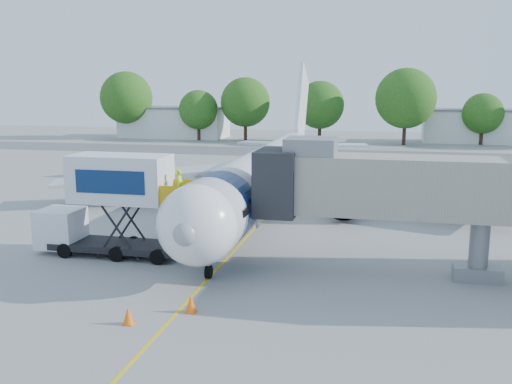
% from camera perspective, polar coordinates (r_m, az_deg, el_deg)
% --- Properties ---
extents(ground, '(160.00, 160.00, 0.00)m').
position_cam_1_polar(ground, '(36.50, -0.29, -3.79)').
color(ground, '#999996').
rests_on(ground, ground).
extents(guidance_line, '(0.15, 70.00, 0.01)m').
position_cam_1_polar(guidance_line, '(36.50, -0.29, -3.78)').
color(guidance_line, yellow).
rests_on(guidance_line, ground).
extents(taxiway_strip, '(120.00, 10.00, 0.01)m').
position_cam_1_polar(taxiway_strip, '(77.39, 6.73, 3.86)').
color(taxiway_strip, '#59595B').
rests_on(taxiway_strip, ground).
extents(aircraft, '(34.17, 37.73, 11.35)m').
position_cam_1_polar(aircraft, '(39.85, 1.04, 1.77)').
color(aircraft, white).
rests_on(aircraft, ground).
extents(jet_bridge, '(13.90, 3.20, 6.60)m').
position_cam_1_polar(jet_bridge, '(27.85, 12.60, 0.52)').
color(jet_bridge, '#9C9785').
rests_on(jet_bridge, ground).
extents(catering_hiloader, '(8.50, 2.44, 5.50)m').
position_cam_1_polar(catering_hiloader, '(31.55, -14.39, -1.30)').
color(catering_hiloader, black).
rests_on(catering_hiloader, ground).
extents(ground_tug, '(3.73, 2.30, 1.40)m').
position_cam_1_polar(ground_tug, '(20.64, 0.52, -13.34)').
color(ground_tug, silver).
rests_on(ground_tug, ground).
extents(safety_cone_a, '(0.45, 0.45, 0.71)m').
position_cam_1_polar(safety_cone_a, '(23.07, -12.66, -12.00)').
color(safety_cone_a, '#FF630D').
rests_on(safety_cone_a, ground).
extents(safety_cone_b, '(0.47, 0.47, 0.75)m').
position_cam_1_polar(safety_cone_b, '(23.77, -6.53, -11.06)').
color(safety_cone_b, '#FF630D').
rests_on(safety_cone_b, ground).
extents(outbuilding_left, '(18.40, 8.40, 5.30)m').
position_cam_1_polar(outbuilding_left, '(101.25, -8.18, 6.94)').
color(outbuilding_left, silver).
rests_on(outbuilding_left, ground).
extents(outbuilding_right, '(16.40, 7.40, 5.30)m').
position_cam_1_polar(outbuilding_right, '(97.67, 21.08, 6.21)').
color(outbuilding_right, silver).
rests_on(outbuilding_right, ground).
extents(tree_a, '(8.89, 8.89, 11.33)m').
position_cam_1_polar(tree_a, '(100.98, -12.83, 9.17)').
color(tree_a, '#382314').
rests_on(tree_a, ground).
extents(tree_b, '(6.48, 6.48, 8.26)m').
position_cam_1_polar(tree_b, '(95.44, -5.77, 8.18)').
color(tree_b, '#382314').
rests_on(tree_b, ground).
extents(tree_c, '(8.08, 8.08, 10.30)m').
position_cam_1_polar(tree_c, '(94.31, -1.07, 8.96)').
color(tree_c, '#382314').
rests_on(tree_c, ground).
extents(tree_d, '(7.62, 7.62, 9.72)m').
position_cam_1_polar(tree_d, '(92.31, 6.43, 8.64)').
color(tree_d, '#382314').
rests_on(tree_d, ground).
extents(tree_e, '(9.11, 9.11, 11.62)m').
position_cam_1_polar(tree_e, '(90.01, 14.75, 9.04)').
color(tree_e, '#382314').
rests_on(tree_e, ground).
extents(tree_f, '(6.17, 6.17, 7.86)m').
position_cam_1_polar(tree_f, '(94.20, 21.73, 7.31)').
color(tree_f, '#382314').
rests_on(tree_f, ground).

